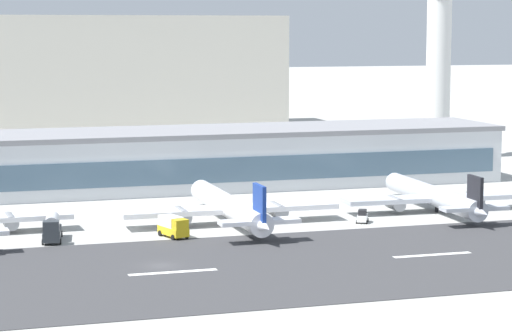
# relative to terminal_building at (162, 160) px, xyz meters

# --- Properties ---
(ground_plane) EXTENTS (1400.00, 1400.00, 0.00)m
(ground_plane) POSITION_rel_terminal_building_xyz_m (-14.91, -70.06, -5.92)
(ground_plane) COLOR #A8A8A3
(runway_strip) EXTENTS (800.00, 43.79, 0.08)m
(runway_strip) POSITION_rel_terminal_building_xyz_m (-14.91, -74.62, -5.88)
(runway_strip) COLOR #38383A
(runway_strip) RESTS_ON ground_plane
(runway_centreline_dash_4) EXTENTS (12.00, 1.20, 0.01)m
(runway_centreline_dash_4) POSITION_rel_terminal_building_xyz_m (-14.31, -74.62, -5.83)
(runway_centreline_dash_4) COLOR white
(runway_centreline_dash_4) RESTS_ON runway_strip
(runway_centreline_dash_5) EXTENTS (12.00, 1.20, 0.01)m
(runway_centreline_dash_5) POSITION_rel_terminal_building_xyz_m (23.58, -74.62, -5.83)
(runway_centreline_dash_5) COLOR white
(runway_centreline_dash_5) RESTS_ON runway_strip
(terminal_building) EXTENTS (142.12, 23.58, 11.83)m
(terminal_building) POSITION_rel_terminal_building_xyz_m (0.00, 0.00, 0.00)
(terminal_building) COLOR silver
(terminal_building) RESTS_ON ground_plane
(control_tower) EXTENTS (10.76, 10.76, 49.26)m
(control_tower) POSITION_rel_terminal_building_xyz_m (75.89, 29.80, 22.86)
(control_tower) COLOR silver
(control_tower) RESTS_ON ground_plane
(distant_hotel_block) EXTENTS (103.82, 34.61, 36.09)m
(distant_hotel_block) POSITION_rel_terminal_building_xyz_m (14.59, 134.12, 12.13)
(distant_hotel_block) COLOR beige
(distant_hotel_block) RESTS_ON ground_plane
(airliner_navy_tail_gate_1) EXTENTS (36.56, 42.58, 8.89)m
(airliner_navy_tail_gate_1) POSITION_rel_terminal_building_xyz_m (2.53, -43.21, -3.09)
(airliner_navy_tail_gate_1) COLOR white
(airliner_navy_tail_gate_1) RESTS_ON ground_plane
(airliner_black_tail_gate_2) EXTENTS (33.59, 40.33, 8.41)m
(airliner_black_tail_gate_2) POSITION_rel_terminal_building_xyz_m (40.47, -41.64, -3.24)
(airliner_black_tail_gate_2) COLOR silver
(airliner_black_tail_gate_2) RESTS_ON ground_plane
(service_baggage_tug_0) EXTENTS (2.98, 3.58, 2.20)m
(service_baggage_tug_0) POSITION_rel_terminal_building_xyz_m (24.04, -47.45, -4.87)
(service_baggage_tug_0) COLOR white
(service_baggage_tug_0) RESTS_ON ground_plane
(service_box_truck_1) EXTENTS (4.01, 6.43, 3.25)m
(service_box_truck_1) POSITION_rel_terminal_building_xyz_m (-8.95, -50.82, -4.13)
(service_box_truck_1) COLOR gold
(service_box_truck_1) RESTS_ON ground_plane
(service_fuel_truck_2) EXTENTS (3.87, 8.79, 3.95)m
(service_fuel_truck_2) POSITION_rel_terminal_building_xyz_m (-27.24, -48.09, -3.89)
(service_fuel_truck_2) COLOR #2D3338
(service_fuel_truck_2) RESTS_ON ground_plane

